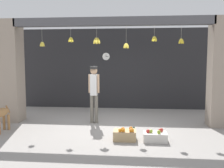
{
  "coord_description": "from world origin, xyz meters",
  "views": [
    {
      "loc": [
        0.72,
        -7.12,
        1.94
      ],
      "look_at": [
        0.0,
        0.4,
        1.19
      ],
      "focal_mm": 40.0,
      "sensor_mm": 36.0,
      "label": 1
    }
  ],
  "objects_px": {
    "dog": "(0,115)",
    "fruit_crate_apples": "(155,136)",
    "wall_clock": "(106,56)",
    "fruit_crate_oranges": "(125,135)",
    "shopkeeper": "(94,89)",
    "water_bottle": "(134,131)"
  },
  "relations": [
    {
      "from": "dog",
      "to": "fruit_crate_apples",
      "type": "relative_size",
      "value": 1.54
    },
    {
      "from": "dog",
      "to": "wall_clock",
      "type": "distance_m",
      "value": 4.6
    },
    {
      "from": "shopkeeper",
      "to": "fruit_crate_apples",
      "type": "distance_m",
      "value": 2.53
    },
    {
      "from": "shopkeeper",
      "to": "fruit_crate_apples",
      "type": "height_order",
      "value": "shopkeeper"
    },
    {
      "from": "fruit_crate_apples",
      "to": "dog",
      "type": "bearing_deg",
      "value": 175.03
    },
    {
      "from": "fruit_crate_oranges",
      "to": "wall_clock",
      "type": "distance_m",
      "value": 4.47
    },
    {
      "from": "dog",
      "to": "fruit_crate_oranges",
      "type": "distance_m",
      "value": 3.36
    },
    {
      "from": "fruit_crate_apples",
      "to": "water_bottle",
      "type": "xyz_separation_m",
      "value": [
        -0.51,
        0.41,
        -0.01
      ]
    },
    {
      "from": "fruit_crate_apples",
      "to": "wall_clock",
      "type": "relative_size",
      "value": 1.82
    },
    {
      "from": "dog",
      "to": "water_bottle",
      "type": "height_order",
      "value": "dog"
    },
    {
      "from": "dog",
      "to": "fruit_crate_oranges",
      "type": "xyz_separation_m",
      "value": [
        3.33,
        -0.33,
        -0.35
      ]
    },
    {
      "from": "shopkeeper",
      "to": "fruit_crate_oranges",
      "type": "relative_size",
      "value": 3.21
    },
    {
      "from": "fruit_crate_apples",
      "to": "wall_clock",
      "type": "xyz_separation_m",
      "value": [
        -1.64,
        3.95,
        1.94
      ]
    },
    {
      "from": "dog",
      "to": "water_bottle",
      "type": "relative_size",
      "value": 3.88
    },
    {
      "from": "dog",
      "to": "wall_clock",
      "type": "bearing_deg",
      "value": 148.91
    },
    {
      "from": "shopkeeper",
      "to": "dog",
      "type": "bearing_deg",
      "value": 34.06
    },
    {
      "from": "wall_clock",
      "to": "fruit_crate_apples",
      "type": "bearing_deg",
      "value": -67.38
    },
    {
      "from": "dog",
      "to": "fruit_crate_apples",
      "type": "bearing_deg",
      "value": 87.72
    },
    {
      "from": "fruit_crate_oranges",
      "to": "water_bottle",
      "type": "xyz_separation_m",
      "value": [
        0.21,
        0.4,
        -0.03
      ]
    },
    {
      "from": "water_bottle",
      "to": "shopkeeper",
      "type": "bearing_deg",
      "value": 136.34
    },
    {
      "from": "fruit_crate_oranges",
      "to": "wall_clock",
      "type": "relative_size",
      "value": 1.76
    },
    {
      "from": "fruit_crate_apples",
      "to": "wall_clock",
      "type": "height_order",
      "value": "wall_clock"
    }
  ]
}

